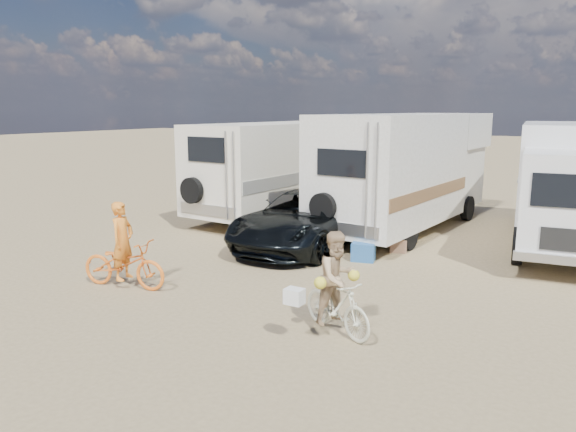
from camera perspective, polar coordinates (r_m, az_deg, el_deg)
The scene contains 11 objects.
ground at distance 10.83m, azimuth 2.31°, elevation -8.35°, with size 140.00×140.00×0.00m, color #99825B.
rv_main at distance 16.89m, azimuth 12.32°, elevation 4.46°, with size 2.49×7.85×3.46m, color silver, non-canonical shape.
rv_left at distance 18.90m, azimuth -0.06°, elevation 4.92°, with size 2.46×8.12×3.14m, color beige, non-canonical shape.
box_truck at distance 15.98m, azimuth 27.21°, elevation 2.69°, with size 2.42×7.38×3.22m, color silver, non-canonical shape.
dark_suv at distance 14.52m, azimuth 1.88°, elevation -0.32°, with size 2.42×5.25×1.46m, color black.
bike_man at distance 11.69m, azimuth -16.70°, elevation -4.79°, with size 0.66×1.89×1.00m, color orange.
bike_woman at distance 9.02m, azimuth 5.10°, elevation -9.25°, with size 0.44×1.57×0.94m, color beige.
rider_man at distance 11.62m, azimuth -16.79°, elevation -3.35°, with size 0.58×0.38×1.60m, color orange.
rider_woman at distance 8.93m, azimuth 5.13°, elevation -7.50°, with size 0.74×0.58×1.52m, color tan.
cooler at distance 13.32m, azimuth 7.83°, elevation -3.73°, with size 0.55×0.40×0.44m, color #255795.
crate at distance 14.34m, azimuth 11.38°, elevation -2.99°, with size 0.42×0.42×0.33m, color #876048.
Camera 1 is at (4.85, -8.99, 3.60)m, focal length 34.19 mm.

